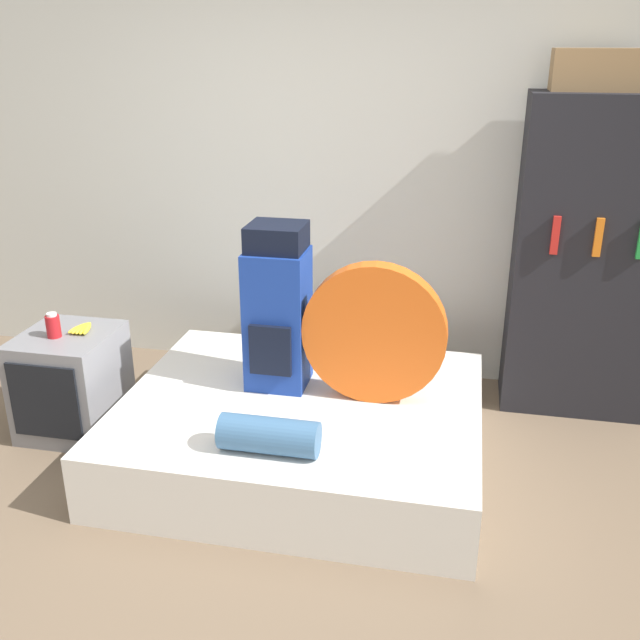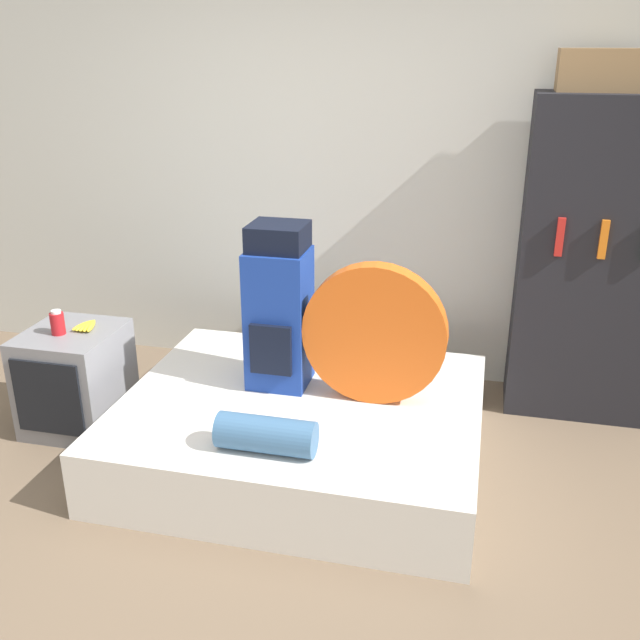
% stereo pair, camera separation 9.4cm
% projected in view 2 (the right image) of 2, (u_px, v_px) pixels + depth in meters
% --- Properties ---
extents(ground_plane, '(16.00, 16.00, 0.00)m').
position_uv_depth(ground_plane, '(248.00, 555.00, 3.10)').
color(ground_plane, brown).
extents(wall_back, '(8.00, 0.05, 2.60)m').
position_uv_depth(wall_back, '(345.00, 175.00, 4.44)').
color(wall_back, silver).
rests_on(wall_back, ground_plane).
extents(bed, '(1.84, 1.55, 0.35)m').
position_uv_depth(bed, '(302.00, 428.00, 3.77)').
color(bed, silver).
rests_on(bed, ground_plane).
extents(backpack, '(0.31, 0.32, 0.88)m').
position_uv_depth(backpack, '(279.00, 309.00, 3.73)').
color(backpack, navy).
rests_on(backpack, bed).
extents(tent_bag, '(0.73, 0.11, 0.73)m').
position_uv_depth(tent_bag, '(375.00, 334.00, 3.57)').
color(tent_bag, '#E05B19').
rests_on(tent_bag, bed).
extents(sleeping_roll, '(0.45, 0.17, 0.17)m').
position_uv_depth(sleeping_roll, '(266.00, 434.00, 3.20)').
color(sleeping_roll, '#3D668E').
rests_on(sleeping_roll, bed).
extents(television, '(0.49, 0.55, 0.58)m').
position_uv_depth(television, '(75.00, 379.00, 4.05)').
color(television, gray).
rests_on(television, ground_plane).
extents(canister, '(0.08, 0.08, 0.14)m').
position_uv_depth(canister, '(57.00, 323.00, 3.88)').
color(canister, '#B2191E').
rests_on(canister, television).
extents(banana_bunch, '(0.13, 0.17, 0.03)m').
position_uv_depth(banana_bunch, '(87.00, 326.00, 3.98)').
color(banana_bunch, yellow).
rests_on(banana_bunch, television).
extents(bookshelf, '(0.83, 0.43, 1.83)m').
position_uv_depth(bookshelf, '(594.00, 262.00, 4.02)').
color(bookshelf, black).
rests_on(bookshelf, ground_plane).
extents(cardboard_box, '(0.44, 0.22, 0.21)m').
position_uv_depth(cardboard_box, '(601.00, 70.00, 3.69)').
color(cardboard_box, '#99754C').
rests_on(cardboard_box, bookshelf).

